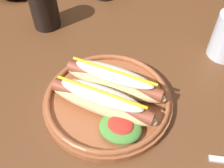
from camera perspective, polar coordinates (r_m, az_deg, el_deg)
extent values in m
plane|color=brown|center=(1.29, -1.08, -17.64)|extent=(8.00, 8.00, 0.00)
cube|color=brown|center=(0.69, -1.94, 6.93)|extent=(1.30, 0.83, 0.04)
cylinder|color=brown|center=(1.37, -19.83, 8.26)|extent=(0.06, 0.06, 0.70)
cylinder|color=#9E5633|center=(0.55, -0.92, -3.76)|extent=(0.27, 0.27, 0.02)
torus|color=#9E5633|center=(0.54, -0.93, -2.99)|extent=(0.26, 0.26, 0.01)
ellipsoid|color=#E0C184|center=(0.51, -2.37, -4.29)|extent=(0.24, 0.08, 0.04)
cylinder|color=brown|center=(0.51, -2.40, -3.76)|extent=(0.22, 0.05, 0.03)
ellipsoid|color=silver|center=(0.49, -2.47, -2.46)|extent=(0.18, 0.06, 0.02)
cylinder|color=yellow|center=(0.48, -2.50, -1.72)|extent=(0.19, 0.03, 0.01)
ellipsoid|color=#E0C184|center=(0.55, 0.37, 0.31)|extent=(0.24, 0.08, 0.04)
cylinder|color=brown|center=(0.54, 0.37, 0.86)|extent=(0.22, 0.05, 0.03)
ellipsoid|color=silver|center=(0.53, 0.38, 2.19)|extent=(0.18, 0.06, 0.02)
cylinder|color=yellow|center=(0.52, 0.39, 2.94)|extent=(0.19, 0.03, 0.01)
ellipsoid|color=#4C8C38|center=(0.49, 1.89, -9.67)|extent=(0.08, 0.07, 0.02)
ellipsoid|color=red|center=(0.48, 1.92, -9.05)|extent=(0.05, 0.04, 0.01)
cylinder|color=black|center=(0.75, -14.83, 15.94)|extent=(0.08, 0.08, 0.11)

